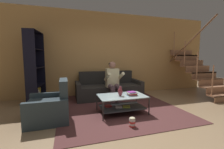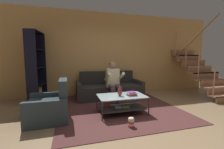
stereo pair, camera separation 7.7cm
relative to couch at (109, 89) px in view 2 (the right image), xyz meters
The scene contains 12 objects.
ground 1.92m from the couch, 87.56° to the right, with size 16.80×16.80×0.00m, color #A0815E.
back_partition 1.30m from the couch, 81.84° to the left, with size 8.40×0.12×2.90m, color tan.
staircase_run 3.34m from the couch, ahead, with size 1.09×2.31×2.56m.
couch is the anchor object (origin of this frame).
person_seated_center 0.64m from the couch, 90.00° to the right, with size 0.50×0.58×1.20m.
coffee_table 1.49m from the couch, 93.69° to the right, with size 1.11×0.68×0.43m.
area_rug 0.92m from the couch, 92.91° to the right, with size 3.00×3.44×0.01m.
vase 1.55m from the couch, 95.35° to the right, with size 0.11×0.11×0.22m.
book_stack 1.56m from the couch, 84.69° to the right, with size 0.25×0.19×0.09m.
bookshelf 2.31m from the couch, behind, with size 0.40×0.91×2.07m.
armchair 2.21m from the couch, 139.39° to the right, with size 0.82×0.87×0.86m.
popcorn_tub 2.25m from the couch, 94.02° to the right, with size 0.12×0.12×0.19m.
Camera 2 is at (-1.33, -2.86, 1.31)m, focal length 24.00 mm.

